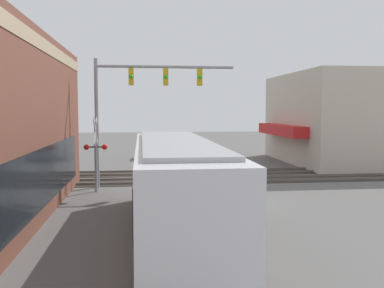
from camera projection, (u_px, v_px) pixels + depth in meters
The scene contains 10 objects.
ground_plane at pixel (229, 203), 19.21m from camera, with size 120.00×120.00×0.00m, color #605E5B.
shop_building at pixel (336, 119), 33.71m from camera, with size 12.26×9.11×6.96m.
city_bus at pixel (176, 183), 14.08m from camera, with size 12.01×2.59×3.21m.
traffic_signal_gantry at pixel (139, 92), 22.97m from camera, with size 0.42×7.51×6.89m.
crossing_signal at pixel (96, 147), 21.63m from camera, with size 1.41×1.18×3.81m.
rail_track_near at pixel (208, 180), 25.15m from camera, with size 2.60×60.00×0.15m.
rail_track_far at pixel (201, 172), 28.32m from camera, with size 2.60×60.00×0.15m.
parked_car_black at pixel (195, 161), 29.54m from camera, with size 4.44×1.82×1.37m.
parked_car_grey at pixel (154, 151), 36.75m from camera, with size 4.22×1.82×1.40m.
pedestrian_near_bus at pixel (214, 188), 17.93m from camera, with size 0.34×0.34×1.81m.
Camera 1 is at (-18.60, 3.92, 4.21)m, focal length 40.00 mm.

